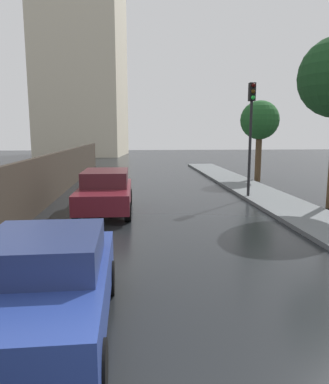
# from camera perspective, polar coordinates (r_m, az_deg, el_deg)

# --- Properties ---
(car_maroon_near_kerb) EXTENTS (1.90, 4.33, 1.51)m
(car_maroon_near_kerb) POSITION_cam_1_polar(r_m,az_deg,el_deg) (13.38, -9.32, 0.20)
(car_maroon_near_kerb) COLOR maroon
(car_maroon_near_kerb) RESTS_ON ground
(car_blue_mid_road) EXTENTS (1.95, 3.84, 1.47)m
(car_blue_mid_road) POSITION_cam_1_polar(r_m,az_deg,el_deg) (5.55, -18.51, -13.73)
(car_blue_mid_road) COLOR navy
(car_blue_mid_road) RESTS_ON ground
(traffic_light) EXTENTS (0.26, 0.39, 4.83)m
(traffic_light) POSITION_cam_1_polar(r_m,az_deg,el_deg) (16.12, 13.54, 11.10)
(traffic_light) COLOR black
(traffic_light) RESTS_ON sidewalk_strip
(street_tree_near) EXTENTS (2.28, 2.28, 4.78)m
(street_tree_near) POSITION_cam_1_polar(r_m,az_deg,el_deg) (22.40, 14.83, 10.78)
(street_tree_near) COLOR #4C3823
(street_tree_near) RESTS_ON ground
(distant_tower) EXTENTS (11.25, 11.05, 35.99)m
(distant_tower) POSITION_cam_1_polar(r_m,az_deg,el_deg) (50.19, -13.14, 23.68)
(distant_tower) COLOR beige
(distant_tower) RESTS_ON ground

